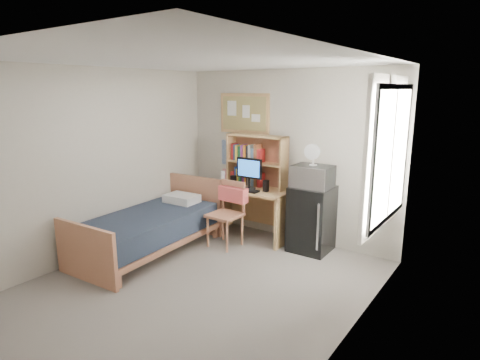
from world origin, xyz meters
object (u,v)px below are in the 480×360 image
Objects in this scene: monitor at (249,174)px; speaker_left at (233,181)px; speaker_right at (266,186)px; microwave at (313,176)px; mini_fridge at (311,219)px; bed at (148,233)px; desk at (251,212)px; desk_chair at (225,215)px; desk_fan at (314,156)px; bulletin_board at (244,113)px.

speaker_left is at bearing -180.00° from monitor.
speaker_right is 0.76m from microwave.
bed is (-1.86, -1.43, -0.19)m from mini_fridge.
speaker_right is at bearing 0.00° from speaker_left.
monitor is (0.84, 1.33, 0.74)m from bed.
microwave reaches higher than speaker_right.
desk_chair reaches higher than desk.
desk_fan is (0.72, 0.07, 0.52)m from speaker_right.
desk_fan reaches higher than mini_fridge.
bed is 2.48m from microwave.
monitor reaches higher than mini_fridge.
mini_fridge is at bearing 1.27° from desk.
bulletin_board is at bearing 97.65° from speaker_left.
monitor is at bearing -175.82° from mini_fridge.
bulletin_board is 0.45× the size of bed.
desk_fan is at bearing -12.41° from bulletin_board.
mini_fridge is 0.92m from desk_fan.
bed is at bearing -121.91° from desk.
desk is at bearing 168.69° from speaker_right.
desk is at bearing 179.71° from desk_fan.
bed is 7.58× the size of desk_fan.
desk_fan is at bearing 2.71° from speaker_left.
desk_fan is (1.02, 0.08, 0.37)m from monitor.
desk_fan is at bearing 0.15° from desk.
desk_chair is 0.74m from monitor.
speaker_right reaches higher than desk.
microwave reaches higher than desk_chair.
mini_fridge is 3.48× the size of desk_fan.
mini_fridge is at bearing 6.52° from speaker_right.
desk_chair is 1.13m from bed.
mini_fridge is 5.44× the size of speaker_left.
mini_fridge is at bearing 29.70° from desk_chair.
bed is at bearing -123.06° from monitor.
mini_fridge is 1.78× the size of microwave.
mini_fridge is (1.38, -0.28, -1.44)m from bulletin_board.
microwave is (1.38, -0.30, -0.81)m from bulletin_board.
monitor is 1.03m from microwave.
mini_fridge is 0.46× the size of bed.
bed is at bearing -105.72° from bulletin_board.
bulletin_board is 1.03m from monitor.
microwave is (1.02, 0.08, 0.08)m from monitor.
speaker_left is (0.54, 1.33, 0.60)m from bed.
monitor is at bearing -176.93° from microwave.
bulletin_board is 1.60m from desk.
speaker_right is 0.33× the size of microwave.
bulletin_board is 5.36× the size of speaker_right.
desk_fan reaches higher than bed.
microwave is (0.72, 0.07, 0.23)m from speaker_right.
speaker_right reaches higher than bed.
desk_fan is at bearing 4.95° from speaker_right.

